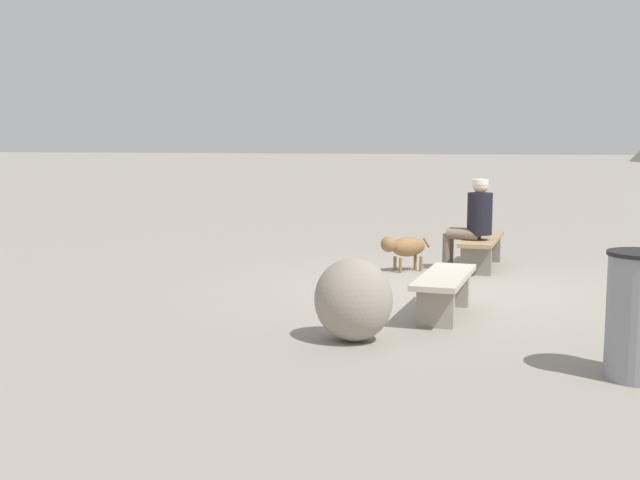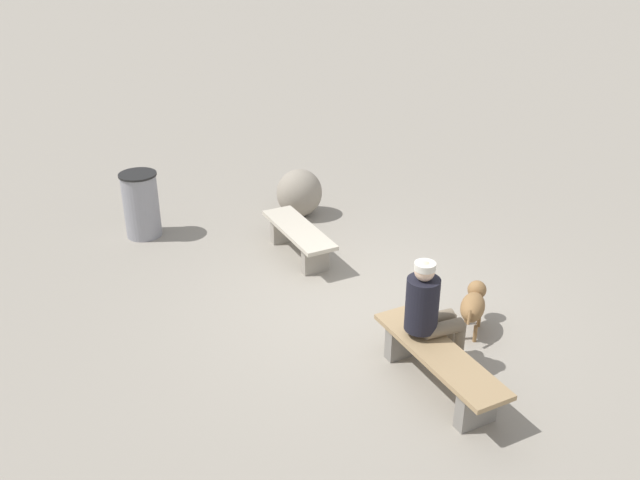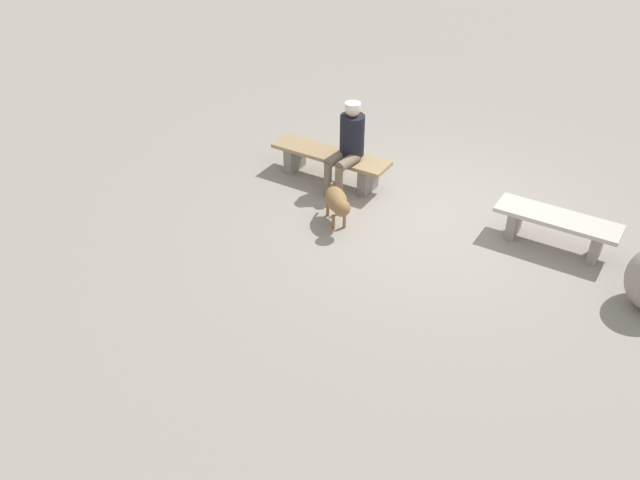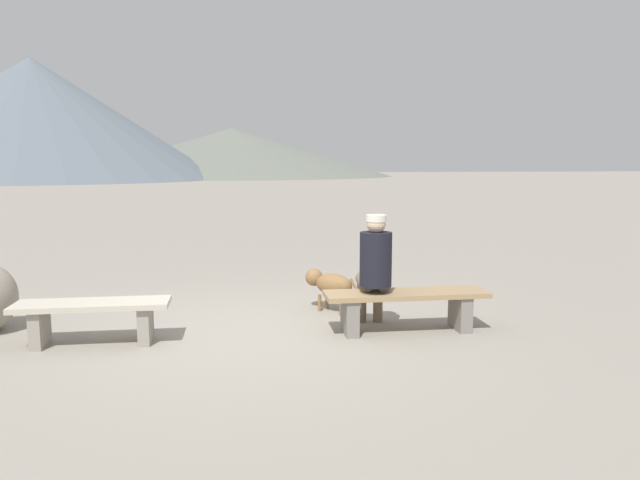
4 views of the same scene
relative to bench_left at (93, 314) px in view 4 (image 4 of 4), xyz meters
The scene contains 7 objects.
ground 1.67m from the bench_left, ahead, with size 210.00×210.00×0.06m, color gray.
bench_left is the anchor object (origin of this frame).
bench_right 3.27m from the bench_left, ahead, with size 1.79×0.50×0.44m.
seated_person 2.97m from the bench_left, ahead, with size 0.39×0.67×1.30m.
dog 2.77m from the bench_left, 19.63° to the left, with size 0.60×0.63×0.51m.
distant_peak_2 66.19m from the bench_left, 106.58° to the left, with size 40.31×40.31×13.04m, color slate.
distant_peak_4 76.01m from the bench_left, 87.94° to the left, with size 43.28×43.28×6.47m, color slate.
Camera 4 is at (-0.30, -6.21, 1.84)m, focal length 33.10 mm.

